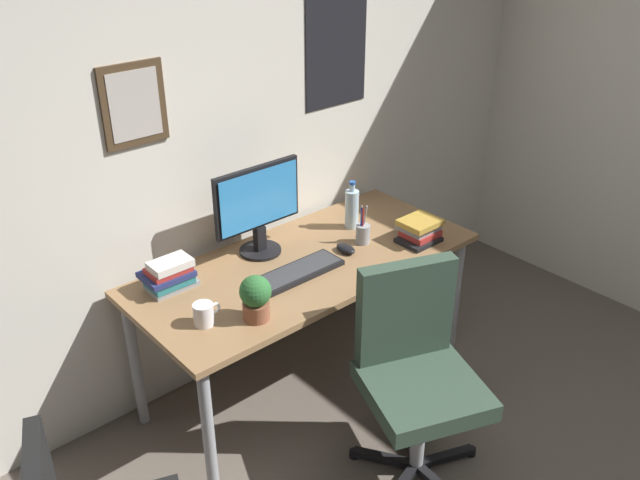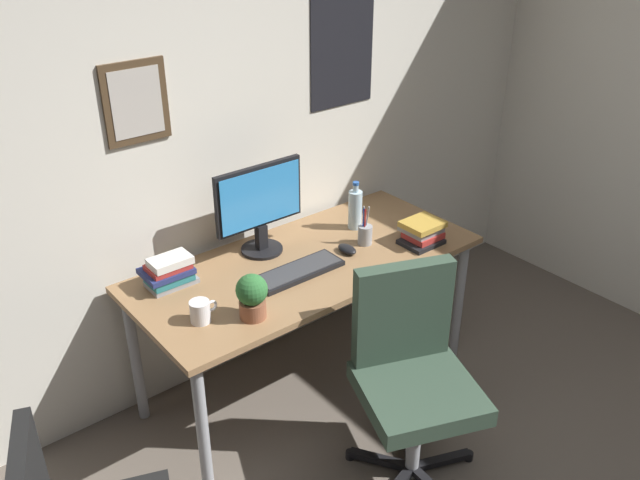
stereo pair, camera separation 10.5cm
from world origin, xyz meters
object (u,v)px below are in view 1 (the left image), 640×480
(coffee_mug_near, at_px, (204,314))
(potted_plant, at_px, (255,297))
(pen_cup, at_px, (363,233))
(book_stack_right, at_px, (169,275))
(computer_mouse, at_px, (346,249))
(book_stack_left, at_px, (419,230))
(keyboard, at_px, (299,272))
(water_bottle, at_px, (352,208))
(office_chair, at_px, (415,365))
(monitor, at_px, (258,206))

(coffee_mug_near, distance_m, potted_plant, 0.22)
(pen_cup, xyz_separation_m, book_stack_right, (-0.92, 0.25, 0.01))
(computer_mouse, relative_size, book_stack_left, 0.54)
(keyboard, distance_m, water_bottle, 0.54)
(keyboard, bearing_deg, book_stack_right, 150.80)
(office_chair, relative_size, book_stack_left, 4.66)
(computer_mouse, height_order, pen_cup, pen_cup)
(water_bottle, bearing_deg, keyboard, -159.90)
(water_bottle, xyz_separation_m, coffee_mug_near, (-1.03, -0.23, -0.06))
(coffee_mug_near, relative_size, potted_plant, 0.62)
(monitor, xyz_separation_m, keyboard, (0.01, -0.28, -0.23))
(water_bottle, xyz_separation_m, book_stack_left, (0.15, -0.32, -0.05))
(office_chair, relative_size, potted_plant, 4.87)
(computer_mouse, relative_size, water_bottle, 0.44)
(potted_plant, height_order, pen_cup, pen_cup)
(monitor, xyz_separation_m, book_stack_right, (-0.49, -0.01, -0.17))
(office_chair, distance_m, monitor, 1.01)
(keyboard, distance_m, computer_mouse, 0.30)
(keyboard, bearing_deg, office_chair, -79.51)
(coffee_mug_near, bearing_deg, water_bottle, 12.81)
(office_chair, relative_size, keyboard, 2.21)
(coffee_mug_near, bearing_deg, potted_plant, -30.59)
(water_bottle, distance_m, book_stack_right, 1.00)
(monitor, height_order, coffee_mug_near, monitor)
(water_bottle, relative_size, book_stack_left, 1.24)
(monitor, distance_m, book_stack_right, 0.52)
(office_chair, relative_size, pen_cup, 4.75)
(computer_mouse, bearing_deg, book_stack_left, -22.30)
(potted_plant, height_order, book_stack_left, potted_plant)
(coffee_mug_near, relative_size, pen_cup, 0.60)
(monitor, xyz_separation_m, computer_mouse, (0.31, -0.27, -0.22))
(office_chair, height_order, computer_mouse, office_chair)
(office_chair, distance_m, pen_cup, 0.76)
(monitor, distance_m, potted_plant, 0.57)
(keyboard, xyz_separation_m, book_stack_left, (0.66, -0.14, 0.04))
(water_bottle, bearing_deg, coffee_mug_near, -167.19)
(book_stack_left, height_order, book_stack_right, book_stack_right)
(coffee_mug_near, xyz_separation_m, book_stack_left, (1.18, -0.09, 0.01))
(monitor, xyz_separation_m, coffee_mug_near, (-0.52, -0.33, -0.19))
(monitor, height_order, book_stack_right, monitor)
(monitor, xyz_separation_m, water_bottle, (0.51, -0.10, -0.13))
(office_chair, xyz_separation_m, keyboard, (-0.11, 0.62, 0.22))
(pen_cup, relative_size, book_stack_right, 0.90)
(office_chair, xyz_separation_m, book_stack_left, (0.54, 0.48, 0.26))
(book_stack_left, bearing_deg, water_bottle, 115.75)
(water_bottle, relative_size, coffee_mug_near, 2.10)
(keyboard, height_order, potted_plant, potted_plant)
(monitor, distance_m, coffee_mug_near, 0.65)
(computer_mouse, xyz_separation_m, book_stack_right, (-0.79, 0.27, 0.05))
(monitor, distance_m, water_bottle, 0.53)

